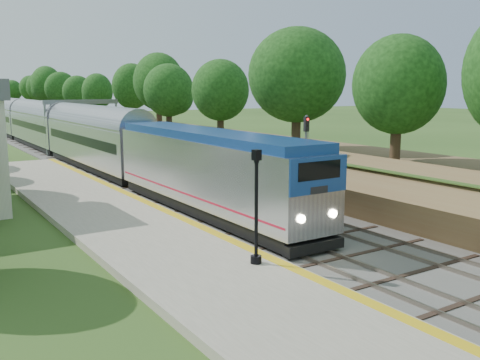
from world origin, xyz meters
TOP-DOWN VIEW (x-y plane):
  - trackbed at (2.00, 60.00)m, footprint 9.50×170.00m
  - platform at (-5.20, 16.00)m, footprint 6.40×68.00m
  - yellow_stripe at (-2.35, 16.00)m, footprint 0.55×68.00m
  - embankment at (10.35, 60.00)m, footprint 10.64×170.00m
  - signal_gantry at (2.47, 54.99)m, footprint 8.40×0.38m
  - trees_behind_platform at (-11.17, 20.67)m, footprint 7.82×53.32m
  - train at (0.00, 64.58)m, footprint 3.24×107.76m
  - lamppost_far at (-3.24, 11.84)m, footprint 0.46×0.46m
  - signal_farside at (6.20, 20.15)m, footprint 0.31×0.25m

SIDE VIEW (x-z plane):
  - trackbed at x=2.00m, z-range -0.07..0.21m
  - platform at x=-5.20m, z-range 0.00..0.38m
  - yellow_stripe at x=-2.35m, z-range 0.38..0.39m
  - embankment at x=10.35m, z-range -3.89..7.80m
  - train at x=0.00m, z-range 0.05..4.82m
  - lamppost_far at x=-3.24m, z-range 0.13..4.83m
  - signal_farside at x=6.20m, z-range 0.76..6.48m
  - trees_behind_platform at x=-11.17m, z-range 0.93..8.14m
  - signal_gantry at x=2.47m, z-range 1.72..7.92m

